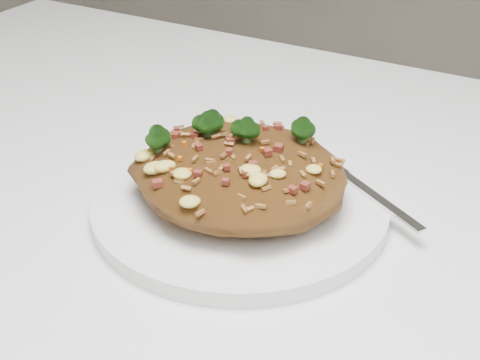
% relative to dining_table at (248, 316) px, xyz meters
% --- Properties ---
extents(dining_table, '(1.20, 0.80, 0.75)m').
position_rel_dining_table_xyz_m(dining_table, '(0.00, 0.00, 0.00)').
color(dining_table, white).
rests_on(dining_table, ground).
extents(plate, '(0.24, 0.24, 0.01)m').
position_rel_dining_table_xyz_m(plate, '(-0.02, 0.02, 0.10)').
color(plate, white).
rests_on(plate, dining_table).
extents(fried_rice, '(0.17, 0.16, 0.07)m').
position_rel_dining_table_xyz_m(fried_rice, '(-0.02, 0.02, 0.13)').
color(fried_rice, brown).
rests_on(fried_rice, plate).
extents(fork, '(0.15, 0.10, 0.00)m').
position_rel_dining_table_xyz_m(fork, '(0.06, 0.08, 0.11)').
color(fork, silver).
rests_on(fork, plate).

